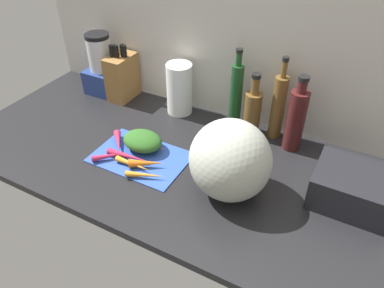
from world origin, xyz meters
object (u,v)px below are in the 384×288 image
at_px(knife_block, 122,76).
at_px(bottle_2, 278,106).
at_px(carrot_4, 110,156).
at_px(bottle_3, 296,119).
at_px(carrot_5, 133,164).
at_px(carrot_6, 144,175).
at_px(bottle_1, 252,111).
at_px(paper_towel_roll, 179,89).
at_px(dish_rack, 353,188).
at_px(carrot_2, 118,141).
at_px(carrot_0, 129,156).
at_px(winter_squash, 230,160).
at_px(bottle_0, 236,95).
at_px(carrot_1, 150,144).
at_px(blender_appliance, 102,68).
at_px(cutting_board, 140,157).
at_px(carrot_3, 146,163).

bearing_deg(knife_block, bottle_2, 2.69).
bearing_deg(carrot_4, bottle_3, 34.90).
height_order(carrot_5, carrot_6, same).
xyz_separation_m(carrot_5, bottle_1, (0.30, 0.42, 0.09)).
relative_size(carrot_5, bottle_3, 0.47).
xyz_separation_m(carrot_5, paper_towel_roll, (-0.05, 0.43, 0.10)).
xyz_separation_m(bottle_3, dish_rack, (0.26, -0.20, -0.07)).
bearing_deg(carrot_2, bottle_3, 27.76).
distance_m(carrot_0, winter_squash, 0.42).
bearing_deg(bottle_0, carrot_1, -127.37).
height_order(blender_appliance, bottle_2, bottle_2).
bearing_deg(cutting_board, carrot_5, -79.49).
xyz_separation_m(paper_towel_roll, bottle_0, (0.26, 0.00, 0.04)).
relative_size(carrot_2, bottle_3, 0.39).
xyz_separation_m(carrot_0, winter_squash, (0.40, 0.03, 0.12)).
distance_m(carrot_6, knife_block, 0.62).
relative_size(cutting_board, winter_squash, 1.28).
xyz_separation_m(carrot_2, bottle_0, (0.35, 0.35, 0.13)).
bearing_deg(carrot_4, bottle_1, 45.82).
bearing_deg(carrot_6, bottle_3, 46.72).
height_order(carrot_2, paper_towel_roll, paper_towel_roll).
relative_size(carrot_5, bottle_0, 0.42).
bearing_deg(bottle_2, cutting_board, -136.38).
bearing_deg(carrot_4, knife_block, 120.09).
height_order(cutting_board, carrot_3, carrot_3).
relative_size(carrot_3, knife_block, 0.49).
xyz_separation_m(carrot_1, carrot_2, (-0.12, -0.05, 0.00)).
height_order(cutting_board, carrot_5, carrot_5).
bearing_deg(carrot_0, blender_appliance, 137.70).
bearing_deg(bottle_2, carrot_6, -124.06).
bearing_deg(bottle_2, carrot_0, -135.66).
distance_m(carrot_5, bottle_3, 0.64).
bearing_deg(bottle_2, carrot_4, -137.81).
distance_m(carrot_5, blender_appliance, 0.64).
relative_size(carrot_1, carrot_3, 1.06).
relative_size(carrot_3, bottle_2, 0.37).
bearing_deg(winter_squash, blender_appliance, 156.29).
xyz_separation_m(winter_squash, bottle_2, (0.03, 0.40, 0.00)).
distance_m(bottle_1, bottle_2, 0.10).
distance_m(winter_squash, bottle_1, 0.37).
height_order(carrot_6, bottle_2, bottle_2).
distance_m(cutting_board, blender_appliance, 0.59).
distance_m(cutting_board, carrot_6, 0.12).
distance_m(bottle_0, bottle_3, 0.26).
relative_size(winter_squash, blender_appliance, 0.96).
relative_size(bottle_0, bottle_1, 1.28).
bearing_deg(carrot_1, carrot_3, -63.67).
relative_size(carrot_4, carrot_5, 0.92).
height_order(carrot_0, knife_block, knife_block).
xyz_separation_m(bottle_1, dish_rack, (0.44, -0.21, -0.05)).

